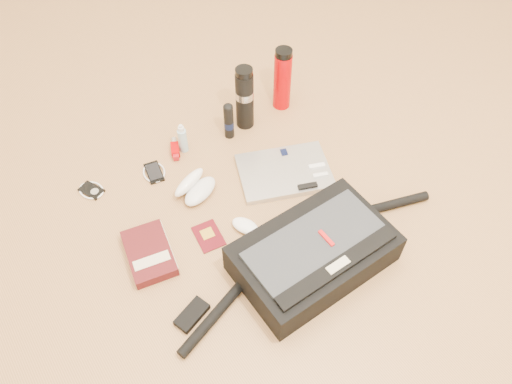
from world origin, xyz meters
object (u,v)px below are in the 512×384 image
(laptop, at_px, (285,172))
(book, at_px, (150,253))
(thermos_red, at_px, (282,79))
(thermos_black, at_px, (245,98))
(messenger_bag, at_px, (313,254))

(laptop, relative_size, book, 1.68)
(laptop, bearing_deg, thermos_red, 77.60)
(book, distance_m, thermos_black, 0.71)
(book, bearing_deg, messenger_bag, -26.31)
(thermos_black, distance_m, thermos_red, 0.19)
(laptop, relative_size, thermos_red, 1.46)
(messenger_bag, bearing_deg, book, 141.71)
(messenger_bag, xyz_separation_m, thermos_red, (0.38, 0.68, 0.07))
(book, bearing_deg, laptop, 14.92)
(thermos_black, bearing_deg, book, -151.07)
(messenger_bag, distance_m, thermos_black, 0.70)
(messenger_bag, bearing_deg, laptop, 65.79)
(thermos_black, bearing_deg, laptop, -95.66)
(laptop, bearing_deg, thermos_black, 106.79)
(laptop, bearing_deg, messenger_bag, -91.84)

